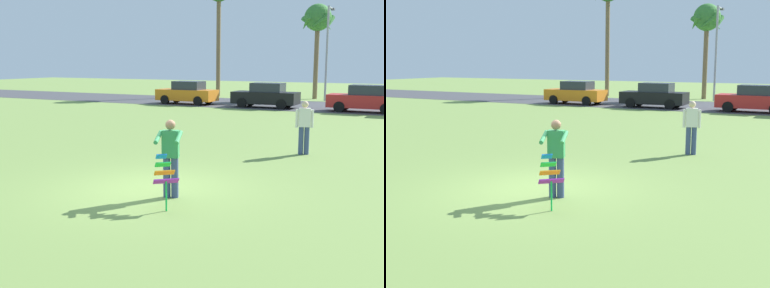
% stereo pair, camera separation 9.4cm
% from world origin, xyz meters
% --- Properties ---
extents(ground_plane, '(120.00, 120.00, 0.00)m').
position_xyz_m(ground_plane, '(0.00, 0.00, 0.00)').
color(ground_plane, olive).
extents(road_strip, '(120.00, 8.00, 0.01)m').
position_xyz_m(road_strip, '(0.00, 23.36, 0.01)').
color(road_strip, '#424247').
rests_on(road_strip, ground).
extents(person_kite_flyer, '(0.70, 0.76, 1.73)m').
position_xyz_m(person_kite_flyer, '(0.76, -0.45, 0.95)').
color(person_kite_flyer, '#384772').
rests_on(person_kite_flyer, ground).
extents(kite_held, '(0.69, 0.71, 1.09)m').
position_xyz_m(kite_held, '(1.07, -1.23, 0.72)').
color(kite_held, blue).
rests_on(kite_held, ground).
extents(parked_car_orange, '(4.21, 1.85, 1.60)m').
position_xyz_m(parked_car_orange, '(-10.41, 20.96, 0.77)').
color(parked_car_orange, orange).
rests_on(parked_car_orange, ground).
extents(parked_car_black, '(4.23, 1.90, 1.60)m').
position_xyz_m(parked_car_black, '(-4.63, 20.96, 0.77)').
color(parked_car_black, black).
rests_on(parked_car_black, ground).
extents(parked_car_red, '(4.23, 1.90, 1.60)m').
position_xyz_m(parked_car_red, '(1.54, 20.96, 0.77)').
color(parked_car_red, red).
rests_on(parked_car_red, ground).
extents(palm_tree_right_near, '(2.58, 2.71, 7.39)m').
position_xyz_m(palm_tree_right_near, '(-3.73, 30.05, 6.06)').
color(palm_tree_right_near, brown).
rests_on(palm_tree_right_near, ground).
extents(streetlight_pole, '(0.24, 1.65, 7.00)m').
position_xyz_m(streetlight_pole, '(-2.49, 28.33, 4.00)').
color(streetlight_pole, '#9E9EA3').
rests_on(streetlight_pole, ground).
extents(person_walker_near, '(0.54, 0.33, 1.73)m').
position_xyz_m(person_walker_near, '(1.96, 6.01, 0.93)').
color(person_walker_near, '#384772').
rests_on(person_walker_near, ground).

